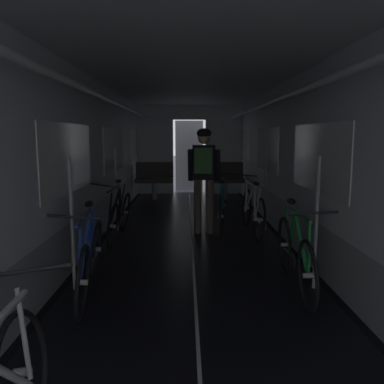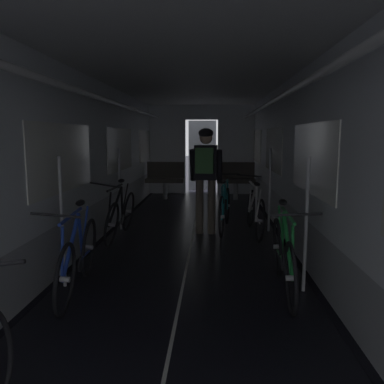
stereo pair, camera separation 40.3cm
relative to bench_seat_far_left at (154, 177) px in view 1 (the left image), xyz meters
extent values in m
cube|color=black|center=(-0.51, -4.82, -0.56)|extent=(0.08, 11.50, 0.01)
cube|color=black|center=(2.31, -4.82, -0.56)|extent=(0.08, 11.50, 0.01)
cube|color=beige|center=(0.90, -4.82, -0.56)|extent=(0.03, 11.27, 0.00)
cube|color=#9EA0A5|center=(-0.61, -4.82, -0.27)|extent=(0.12, 11.50, 0.60)
cube|color=silver|center=(-0.61, -4.82, 0.96)|extent=(0.12, 11.50, 1.85)
cube|color=white|center=(-0.54, -5.40, 0.78)|extent=(0.02, 1.90, 0.80)
cube|color=white|center=(-0.54, -2.52, 0.78)|extent=(0.02, 1.90, 0.80)
cube|color=white|center=(-0.54, 0.35, 0.78)|extent=(0.02, 1.90, 0.80)
cube|color=yellow|center=(-0.54, -5.27, 0.78)|extent=(0.01, 0.20, 0.28)
cylinder|color=white|center=(-0.27, -4.82, 1.53)|extent=(0.07, 11.04, 0.07)
cylinder|color=#B7BABF|center=(-0.37, -5.97, 0.13)|extent=(0.04, 0.04, 1.40)
cylinder|color=#B7BABF|center=(-0.37, -3.37, 0.13)|extent=(0.04, 0.04, 1.40)
cube|color=#9EA0A5|center=(2.41, -4.82, -0.27)|extent=(0.12, 11.50, 0.60)
cube|color=silver|center=(2.41, -4.82, 0.96)|extent=(0.12, 11.50, 1.85)
cube|color=white|center=(2.35, -5.40, 0.78)|extent=(0.02, 1.90, 0.80)
cube|color=white|center=(2.35, -2.52, 0.78)|extent=(0.02, 1.90, 0.80)
cube|color=white|center=(2.35, 0.35, 0.78)|extent=(0.02, 1.90, 0.80)
cube|color=yellow|center=(2.35, -5.02, 0.78)|extent=(0.01, 0.20, 0.28)
cylinder|color=white|center=(2.07, -4.82, 1.53)|extent=(0.07, 11.04, 0.07)
cylinder|color=#B7BABF|center=(2.17, -5.97, 0.13)|extent=(0.04, 0.04, 1.40)
cylinder|color=#B7BABF|center=(2.17, -3.37, 0.13)|extent=(0.04, 0.04, 1.40)
cube|color=silver|center=(-0.05, 0.99, 0.66)|extent=(1.00, 0.12, 2.45)
cube|color=silver|center=(1.85, 0.99, 0.66)|extent=(1.00, 0.12, 2.45)
cube|color=silver|center=(0.90, 0.99, 1.68)|extent=(0.90, 0.12, 0.40)
cube|color=#4C4F54|center=(0.90, 1.69, 0.46)|extent=(0.81, 0.04, 2.05)
cube|color=silver|center=(0.90, -4.82, 1.94)|extent=(3.14, 11.62, 0.12)
cylinder|color=gray|center=(0.00, -0.07, -0.35)|extent=(0.12, 0.12, 0.44)
cube|color=#47423D|center=(0.00, -0.07, -0.08)|extent=(0.96, 0.44, 0.10)
cube|color=#47423D|center=(0.00, 0.12, 0.17)|extent=(0.96, 0.08, 0.40)
torus|color=gray|center=(-0.43, 0.15, 0.37)|extent=(0.14, 0.14, 0.02)
cylinder|color=gray|center=(1.80, -0.07, -0.35)|extent=(0.12, 0.12, 0.44)
cube|color=#47423D|center=(1.80, -0.07, -0.08)|extent=(0.96, 0.44, 0.10)
cube|color=#47423D|center=(1.80, 0.12, 0.17)|extent=(0.96, 0.08, 0.40)
torus|color=gray|center=(1.37, 0.15, 0.37)|extent=(0.14, 0.14, 0.02)
torus|color=black|center=(1.97, -5.49, -0.23)|extent=(0.10, 0.67, 0.67)
cylinder|color=#B2B2B7|center=(1.97, -5.49, -0.23)|extent=(0.09, 0.05, 0.05)
torus|color=black|center=(1.93, -6.51, -0.23)|extent=(0.10, 0.67, 0.67)
cylinder|color=#B2B2B7|center=(1.93, -6.51, -0.23)|extent=(0.09, 0.05, 0.05)
cylinder|color=#1E8438|center=(1.95, -6.20, -0.01)|extent=(0.05, 0.54, 0.56)
cylinder|color=#1E8438|center=(1.97, -5.79, -0.01)|extent=(0.08, 0.34, 0.55)
cylinder|color=#1E8438|center=(1.98, -6.04, 0.25)|extent=(0.07, 0.82, 0.04)
cylinder|color=#1E8438|center=(1.98, -5.56, 0.01)|extent=(0.04, 0.17, 0.49)
cylinder|color=#1E8438|center=(1.96, -5.72, -0.26)|extent=(0.05, 0.45, 0.07)
cylinder|color=#1E8438|center=(1.94, -6.48, 0.01)|extent=(0.06, 0.09, 0.49)
cylinder|color=black|center=(1.95, -5.94, -0.28)|extent=(0.03, 0.17, 0.17)
ellipsoid|color=black|center=(2.00, -5.61, 0.31)|extent=(0.10, 0.24, 0.06)
cylinder|color=black|center=(1.96, -6.50, 0.35)|extent=(0.44, 0.04, 0.05)
torus|color=black|center=(-0.20, -5.63, -0.23)|extent=(0.17, 0.68, 0.67)
cylinder|color=#B2B2B7|center=(-0.20, -5.63, -0.23)|extent=(0.10, 0.06, 0.06)
torus|color=black|center=(-0.10, -6.64, -0.23)|extent=(0.17, 0.68, 0.67)
cylinder|color=#B2B2B7|center=(-0.10, -6.64, -0.23)|extent=(0.10, 0.06, 0.06)
cylinder|color=#2342B7|center=(-0.15, -6.33, -0.01)|extent=(0.05, 0.54, 0.56)
cylinder|color=#2342B7|center=(-0.19, -5.93, -0.01)|extent=(0.12, 0.34, 0.55)
cylinder|color=#2342B7|center=(-0.19, -6.18, 0.25)|extent=(0.12, 0.82, 0.04)
cylinder|color=#2342B7|center=(-0.22, -5.70, 0.01)|extent=(0.06, 0.17, 0.49)
cylinder|color=#2342B7|center=(-0.18, -5.85, -0.26)|extent=(0.08, 0.45, 0.07)
cylinder|color=#2342B7|center=(-0.12, -6.62, 0.01)|extent=(0.08, 0.09, 0.49)
cylinder|color=black|center=(-0.15, -6.08, -0.28)|extent=(0.04, 0.17, 0.17)
ellipsoid|color=black|center=(-0.24, -5.75, 0.31)|extent=(0.12, 0.25, 0.07)
cylinder|color=black|center=(-0.15, -6.64, 0.35)|extent=(0.44, 0.07, 0.06)
torus|color=black|center=(-0.08, -7.96, -0.24)|extent=(0.14, 0.67, 0.67)
cylinder|color=#B2B2B7|center=(-0.08, -7.96, -0.24)|extent=(0.10, 0.05, 0.06)
cylinder|color=#ADAFB5|center=(-0.05, -7.99, 0.00)|extent=(0.09, 0.09, 0.49)
cylinder|color=black|center=(0.00, -7.97, 0.34)|extent=(0.44, 0.03, 0.08)
torus|color=black|center=(1.94, -4.09, -0.23)|extent=(0.11, 0.67, 0.67)
cylinder|color=#B2B2B7|center=(1.94, -4.09, -0.23)|extent=(0.10, 0.05, 0.06)
torus|color=black|center=(1.90, -3.07, -0.23)|extent=(0.11, 0.67, 0.67)
cylinder|color=#B2B2B7|center=(1.90, -3.07, -0.23)|extent=(0.10, 0.05, 0.06)
cylinder|color=silver|center=(1.89, -3.39, -0.01)|extent=(0.10, 0.54, 0.56)
cylinder|color=silver|center=(1.91, -3.80, -0.01)|extent=(0.07, 0.34, 0.55)
cylinder|color=silver|center=(1.88, -3.54, 0.25)|extent=(0.07, 0.82, 0.04)
cylinder|color=silver|center=(1.92, -4.02, 0.01)|extent=(0.07, 0.16, 0.49)
cylinder|color=silver|center=(1.93, -3.86, -0.26)|extent=(0.04, 0.45, 0.07)
cylinder|color=silver|center=(1.88, -3.10, 0.01)|extent=(0.06, 0.09, 0.49)
cylinder|color=black|center=(1.92, -3.64, -0.28)|extent=(0.03, 0.17, 0.17)
ellipsoid|color=black|center=(1.89, -3.97, 0.31)|extent=(0.10, 0.24, 0.07)
cylinder|color=black|center=(1.85, -3.08, 0.35)|extent=(0.44, 0.04, 0.06)
torus|color=black|center=(-0.21, -3.45, -0.24)|extent=(0.15, 0.67, 0.67)
cylinder|color=#B2B2B7|center=(-0.21, -3.45, -0.24)|extent=(0.10, 0.05, 0.06)
torus|color=black|center=(-0.24, -4.47, -0.24)|extent=(0.15, 0.67, 0.67)
cylinder|color=#B2B2B7|center=(-0.24, -4.47, -0.24)|extent=(0.10, 0.05, 0.06)
cylinder|color=black|center=(-0.26, -4.15, -0.02)|extent=(0.13, 0.54, 0.56)
cylinder|color=black|center=(-0.25, -3.74, -0.02)|extent=(0.11, 0.34, 0.55)
cylinder|color=black|center=(-0.30, -4.00, 0.24)|extent=(0.06, 0.82, 0.04)
cylinder|color=black|center=(-0.25, -3.52, 0.00)|extent=(0.10, 0.16, 0.49)
cylinder|color=black|center=(-0.21, -3.67, -0.26)|extent=(0.03, 0.45, 0.07)
cylinder|color=black|center=(-0.27, -4.44, 0.00)|extent=(0.10, 0.09, 0.49)
cylinder|color=black|center=(-0.22, -3.90, -0.28)|extent=(0.04, 0.17, 0.17)
ellipsoid|color=black|center=(-0.30, -3.57, 0.30)|extent=(0.10, 0.24, 0.07)
cylinder|color=black|center=(-0.32, -4.46, 0.34)|extent=(0.44, 0.04, 0.09)
cylinder|color=brown|center=(1.00, -3.56, -0.12)|extent=(0.13, 0.13, 0.90)
cylinder|color=brown|center=(1.20, -3.58, -0.12)|extent=(0.13, 0.13, 0.90)
cube|color=black|center=(1.10, -3.57, 0.61)|extent=(0.38, 0.26, 0.56)
cylinder|color=black|center=(0.89, -3.53, 0.56)|extent=(0.11, 0.20, 0.53)
cylinder|color=black|center=(1.33, -3.58, 0.56)|extent=(0.11, 0.20, 0.53)
sphere|color=beige|center=(1.10, -3.57, 1.01)|extent=(0.21, 0.21, 0.21)
ellipsoid|color=black|center=(1.10, -3.57, 1.08)|extent=(0.27, 0.30, 0.16)
cube|color=#3D703D|center=(1.09, -3.74, 0.65)|extent=(0.29, 0.19, 0.40)
torus|color=black|center=(1.36, -3.83, -0.23)|extent=(0.12, 0.67, 0.67)
cylinder|color=#B2B2B7|center=(1.36, -3.83, -0.23)|extent=(0.10, 0.06, 0.05)
torus|color=black|center=(1.49, -2.82, -0.23)|extent=(0.12, 0.67, 0.67)
cylinder|color=#B2B2B7|center=(1.49, -2.82, -0.23)|extent=(0.10, 0.06, 0.05)
cylinder|color=teal|center=(1.45, -3.13, -0.01)|extent=(0.11, 0.54, 0.56)
cylinder|color=teal|center=(1.40, -3.54, -0.01)|extent=(0.07, 0.34, 0.55)
cylinder|color=teal|center=(1.44, -3.29, 0.25)|extent=(0.14, 0.82, 0.03)
cylinder|color=teal|center=(1.37, -3.76, 0.01)|extent=(0.05, 0.16, 0.49)
cylinder|color=teal|center=(1.39, -3.61, -0.26)|extent=(0.08, 0.45, 0.07)
cylinder|color=teal|center=(1.49, -2.85, 0.01)|extent=(0.03, 0.09, 0.49)
cylinder|color=black|center=(1.42, -3.38, -0.28)|extent=(0.03, 0.17, 0.17)
ellipsoid|color=black|center=(1.38, -3.71, 0.31)|extent=(0.12, 0.25, 0.06)
cylinder|color=black|center=(1.49, -2.83, 0.35)|extent=(0.44, 0.08, 0.03)
camera|label=1|loc=(0.81, -9.94, 1.04)|focal=36.61mm
camera|label=2|loc=(1.22, -9.93, 1.04)|focal=36.61mm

